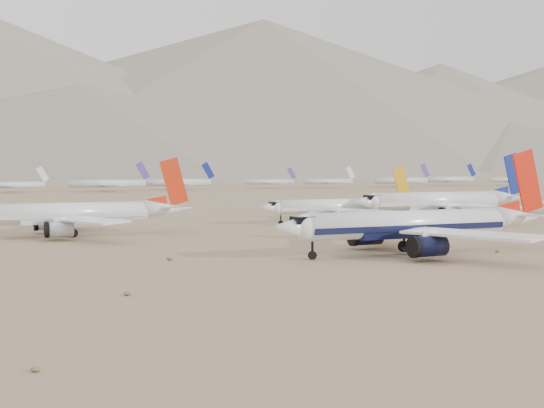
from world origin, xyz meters
The scene contains 9 objects.
ground centered at (0.00, 0.00, 0.00)m, with size 7000.00×7000.00×0.00m, color #7F664A.
main_airliner centered at (11.07, 6.04, 4.97)m, with size 51.28×50.08×18.10m.
row2_navy_widebody centered at (61.80, 67.04, 5.20)m, with size 52.37×51.21×18.63m.
row2_gold_tail centered at (31.93, 71.59, 4.18)m, with size 41.96×41.04×14.94m.
row2_orange_tail centered at (-37.38, 62.45, 4.75)m, with size 47.41×46.38×16.91m.
distant_storage_row centered at (21.81, 332.14, 4.41)m, with size 612.98×63.19×15.01m.
mountain_range centered at (70.18, 1648.01, 190.32)m, with size 7354.00×3024.00×470.00m.
foothills centered at (526.68, 1100.00, 67.15)m, with size 4637.50×1395.00×155.00m.
desert_scrub centered at (0.70, -28.00, 0.29)m, with size 261.14×122.16×0.63m.
Camera 1 is at (-64.28, -101.34, 15.23)m, focal length 50.00 mm.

